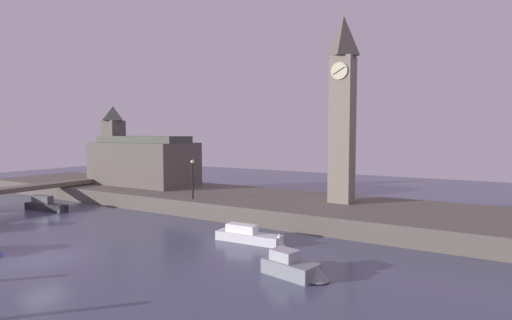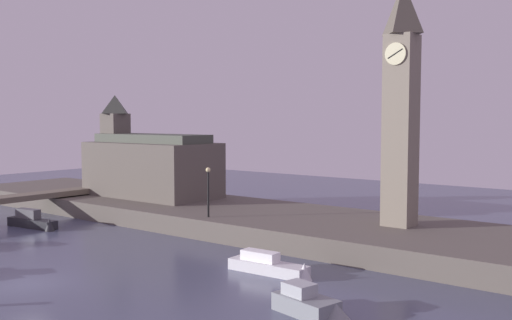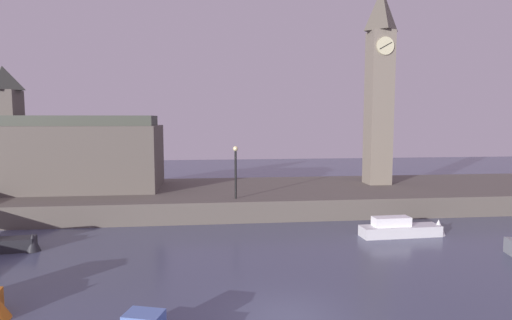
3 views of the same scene
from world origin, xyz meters
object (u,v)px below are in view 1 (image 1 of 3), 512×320
Objects in this scene: boat_ferry_white at (254,237)px; boat_cruiser_grey at (296,267)px; parliament_hall at (141,160)px; streetlamp at (193,174)px; boat_barge_dark at (48,206)px; clock_tower at (343,107)px.

boat_cruiser_grey is (5.38, -4.55, 0.08)m from boat_ferry_white.
parliament_hall is 14.03m from streetlamp.
boat_ferry_white is at bearing -28.36° from streetlamp.
boat_barge_dark is (-0.69, -11.67, -3.99)m from parliament_hall.
streetlamp is 15.27m from boat_barge_dark.
boat_cruiser_grey is 29.44m from boat_barge_dark.
boat_ferry_white is (23.11, -11.05, -4.07)m from parliament_hall.
boat_barge_dark is at bearing -93.40° from parliament_hall.
parliament_hall is at bearing 151.29° from boat_cruiser_grey.
boat_cruiser_grey is (15.60, -10.07, -3.34)m from streetlamp.
clock_tower is 3.01× the size of boat_ferry_white.
boat_cruiser_grey reaches higher than boat_ferry_white.
parliament_hall is at bearing 86.60° from boat_barge_dark.
parliament_hall is 12.35m from boat_barge_dark.
streetlamp is (-12.78, -5.58, -6.28)m from clock_tower.
clock_tower is 1.28× the size of parliament_hall.
boat_ferry_white is 1.00× the size of boat_barge_dark.
parliament_hall is 2.35× the size of boat_barge_dark.
boat_barge_dark reaches higher than boat_cruiser_grey.
streetlamp is 0.68× the size of boat_ferry_white.
streetlamp is 12.11m from boat_ferry_white.
boat_cruiser_grey is at bearing -40.24° from boat_ferry_white.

